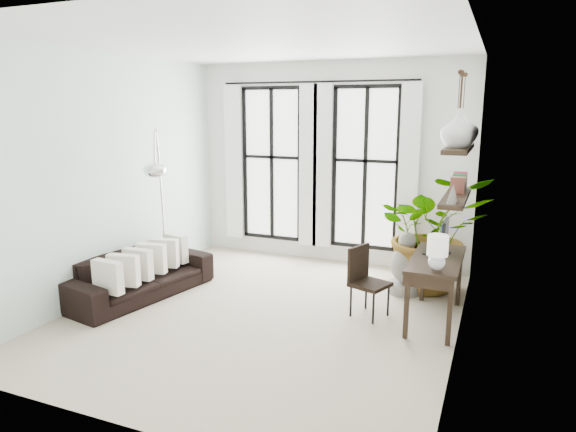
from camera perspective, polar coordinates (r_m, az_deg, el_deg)
The scene contains 16 objects.
floor at distance 6.44m, azimuth -2.63°, elevation -10.76°, with size 5.00×5.00×0.00m, color #B3A58E.
ceiling at distance 5.98m, azimuth -2.93°, elevation 18.79°, with size 5.00×5.00×0.00m, color white.
wall_left at distance 7.25m, azimuth -19.11°, elevation 4.28°, with size 5.00×5.00×0.00m, color silver.
wall_right at distance 5.45m, azimuth 19.16°, elevation 1.92°, with size 5.00×5.00×0.00m, color white.
wall_back at distance 8.32m, azimuth 4.64°, elevation 5.80°, with size 4.50×4.50×0.00m, color white.
windows at distance 8.32m, azimuth 3.16°, elevation 5.55°, with size 3.26×0.13×2.65m.
wall_shelves at distance 6.04m, azimuth 18.30°, elevation 4.13°, with size 0.25×1.30×0.60m.
sofa at distance 7.18m, azimuth -16.16°, elevation -6.28°, with size 2.04×0.80×0.60m, color black.
throw_pillows at distance 7.06m, azimuth -15.62°, elevation -4.84°, with size 0.40×1.52×0.40m.
plant at distance 7.29m, azimuth 15.69°, elevation -1.72°, with size 1.47×1.28×1.64m, color #2D7228.
desk at distance 6.17m, azimuth 16.10°, elevation -5.06°, with size 0.56×1.33×1.17m.
desk_chair at distance 6.31m, azimuth 8.54°, elevation -6.67°, with size 0.52×0.52×0.85m.
arc_lamp at distance 7.11m, azimuth -14.27°, elevation 5.20°, with size 0.71×0.98×2.22m.
buddha at distance 7.19m, azimuth 12.99°, elevation -5.59°, with size 0.47×0.47×0.85m.
vase_a at distance 5.71m, azimuth 18.42°, elevation 9.14°, with size 0.37×0.37×0.38m, color white.
vase_b at distance 6.10m, azimuth 18.71°, elevation 9.26°, with size 0.37×0.37×0.38m, color white.
Camera 1 is at (2.54, -5.37, 2.49)m, focal length 32.00 mm.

